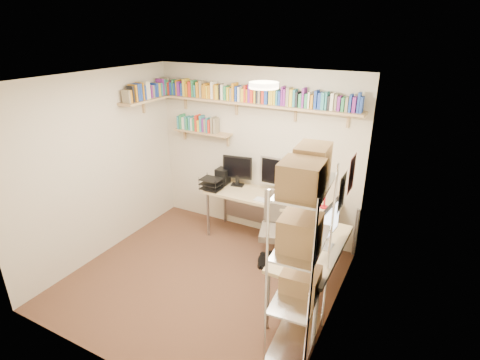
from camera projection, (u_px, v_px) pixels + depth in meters
name	position (u px, v px, depth m)	size (l,w,h in m)	color
ground	(203.00, 279.00, 4.80)	(3.20, 3.20, 0.00)	#46281E
room_shell	(198.00, 166.00, 4.21)	(3.24, 3.04, 2.52)	beige
wall_shelves	(223.00, 101.00, 5.27)	(3.12, 1.09, 0.80)	tan
corner_desk	(272.00, 206.00, 5.07)	(2.27, 1.96, 1.30)	beige
office_chair	(278.00, 234.00, 5.00)	(0.56, 0.57, 1.01)	black
wire_rack	(303.00, 224.00, 3.22)	(0.46, 0.84, 2.08)	silver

